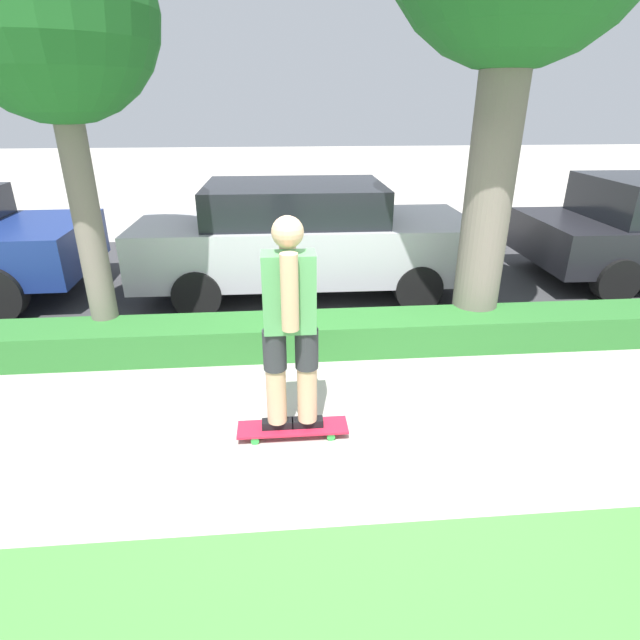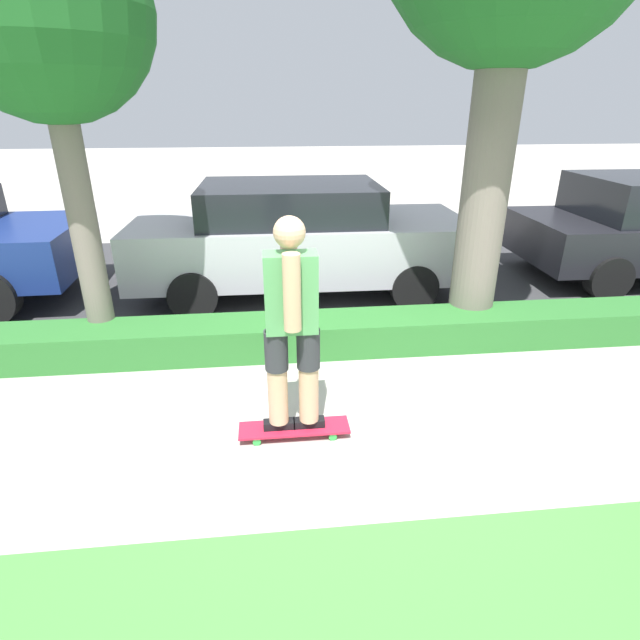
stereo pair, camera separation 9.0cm
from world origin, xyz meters
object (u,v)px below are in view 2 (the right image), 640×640
object	(u,v)px
parked_car_middle	(298,237)
skateboard	(294,428)
skater_person	(292,324)
tree_near	(43,16)

from	to	relation	value
parked_car_middle	skateboard	bearing A→B (deg)	-94.02
skater_person	tree_near	world-z (taller)	tree_near
skater_person	tree_near	xyz separation A→B (m)	(-2.04, 1.85, 2.25)
skater_person	parked_car_middle	distance (m)	3.55
skateboard	tree_near	size ratio (longest dim) A/B	0.21
skateboard	tree_near	xyz separation A→B (m)	(-2.04, 1.85, 3.22)
tree_near	parked_car_middle	bearing A→B (deg)	35.94
skater_person	parked_car_middle	world-z (taller)	skater_person
skateboard	parked_car_middle	distance (m)	3.62
tree_near	parked_car_middle	size ratio (longest dim) A/B	0.92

